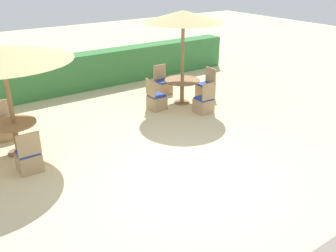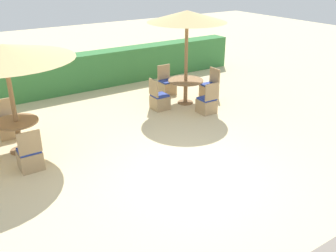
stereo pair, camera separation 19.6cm
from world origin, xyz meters
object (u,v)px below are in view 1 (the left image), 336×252
Objects in this scene: patio_chair_back_right_north at (163,86)px; patio_chair_back_right_east at (206,89)px; patio_chair_back_right_west at (156,101)px; patio_chair_back_left_north at (4,128)px; round_table_back_right at (182,85)px; round_table_back_left at (15,130)px; parasol_back_right at (183,17)px; patio_chair_back_right_south at (204,104)px; parasol_back_left at (1,53)px; patio_chair_back_left_south at (29,160)px.

patio_chair_back_right_north and patio_chair_back_right_east have the same top height.
patio_chair_back_left_north is at bearing -96.64° from patio_chair_back_right_west.
round_table_back_right is at bearing 89.38° from patio_chair_back_right_north.
patio_chair_back_left_north is at bearing 92.93° from round_table_back_left.
round_table_back_left is 1.03m from patio_chair_back_left_north.
parasol_back_right reaches higher than patio_chair_back_right_east.
patio_chair_back_right_south reaches higher than round_table_back_left.
patio_chair_back_right_south is at bearing -88.23° from round_table_back_right.
round_table_back_left is at bearing 180.00° from parasol_back_left.
parasol_back_left is 3.13× the size of patio_chair_back_right_west.
parasol_back_left is 3.02× the size of round_table_back_left.
round_table_back_right is at bearing 89.91° from patio_chair_back_right_east.
patio_chair_back_right_west is at bearing 173.36° from patio_chair_back_left_north.
patio_chair_back_left_south is 1.00× the size of patio_chair_back_right_south.
patio_chair_back_left_north is at bearing 6.40° from patio_chair_back_right_north.
parasol_back_right reaches higher than parasol_back_left.
parasol_back_left reaches higher than patio_chair_back_right_east.
patio_chair_back_left_north is at bearing 163.79° from patio_chair_back_right_south.
round_table_back_right is at bearing 5.63° from parasol_back_left.
round_table_back_right is 1.05m from patio_chair_back_right_south.
parasol_back_left is at bearing -83.08° from patio_chair_back_right_west.
patio_chair_back_right_west is 1.00× the size of patio_chair_back_right_south.
parasol_back_left is 1.73m from round_table_back_left.
patio_chair_back_right_south is at bearing 137.74° from patio_chair_back_right_east.
patio_chair_back_right_south is (0.03, -1.01, -2.32)m from parasol_back_right.
parasol_back_left is 3.13× the size of patio_chair_back_right_north.
patio_chair_back_right_north is at bearing 90.54° from patio_chair_back_right_south.
parasol_back_left is at bearing 89.10° from patio_chair_back_left_south.
patio_chair_back_right_south is 1.00× the size of patio_chair_back_right_east.
parasol_back_right is 2.97× the size of patio_chair_back_right_south.
patio_chair_back_right_north is at bearing 17.08° from parasol_back_left.
patio_chair_back_left_north is 1.00× the size of patio_chair_back_right_west.
patio_chair_back_left_south is (-0.02, -0.96, -2.03)m from parasol_back_left.
patio_chair_back_right_north is (5.05, 1.55, -2.03)m from parasol_back_left.
parasol_back_left reaches higher than patio_chair_back_left_south.
patio_chair_back_left_south is 5.75m from parasol_back_right.
patio_chair_back_left_south is at bearing -70.45° from patio_chair_back_right_west.
patio_chair_back_right_north is (5.10, 0.57, 0.00)m from patio_chair_back_left_north.
round_table_back_right is at bearing 5.63° from round_table_back_left.
patio_chair_back_right_south is at bearing -5.73° from parasol_back_left.
patio_chair_back_left_south is at bearing -90.90° from parasol_back_left.
patio_chair_back_right_north and patio_chair_back_right_south have the same top height.
patio_chair_back_right_south is (5.07, -0.51, -2.03)m from parasol_back_left.
patio_chair_back_left_south reaches higher than round_table_back_right.
patio_chair_back_right_south is at bearing 163.79° from patio_chair_back_left_north.
parasol_back_right is at bearing 89.91° from patio_chair_back_right_east.
patio_chair_back_left_north is 4.17m from patio_chair_back_right_west.
patio_chair_back_left_north and patio_chair_back_right_west have the same top height.
patio_chair_back_right_south is at bearing -5.73° from round_table_back_left.
round_table_back_right is at bearing 89.99° from patio_chair_back_right_west.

